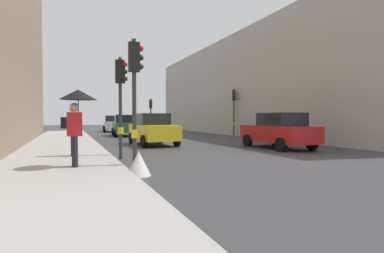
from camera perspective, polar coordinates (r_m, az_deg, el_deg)
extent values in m
plane|color=#38383A|center=(11.46, 17.39, -6.04)|extent=(120.00, 120.00, 0.00)
cube|color=#A8A5A0|center=(14.84, -22.99, -4.05)|extent=(3.49, 40.00, 0.16)
cube|color=#B2ADA3|center=(31.40, 15.37, 6.69)|extent=(12.00, 34.37, 8.63)
cylinder|color=#2D2D2D|center=(9.04, -10.68, 3.99)|extent=(0.12, 0.12, 3.78)
cube|color=black|center=(9.20, -10.73, 12.56)|extent=(0.30, 0.24, 0.84)
cube|color=yellow|center=(9.04, -10.65, -1.35)|extent=(0.16, 0.20, 0.24)
sphere|color=red|center=(9.28, -9.55, 14.10)|extent=(0.18, 0.18, 0.18)
sphere|color=#2D231E|center=(9.23, -9.54, 12.52)|extent=(0.18, 0.18, 0.18)
sphere|color=#2D231E|center=(9.19, -9.53, 10.93)|extent=(0.18, 0.18, 0.18)
cylinder|color=#2D2D2D|center=(25.50, 7.78, 2.57)|extent=(0.12, 0.12, 3.88)
cube|color=black|center=(25.56, 7.79, 5.75)|extent=(0.34, 0.37, 0.84)
cube|color=yellow|center=(25.50, 7.77, 0.57)|extent=(0.25, 0.22, 0.24)
sphere|color=red|center=(25.40, 7.85, 6.37)|extent=(0.18, 0.18, 0.18)
sphere|color=#2D231E|center=(25.38, 7.85, 5.78)|extent=(0.18, 0.18, 0.18)
sphere|color=#2D231E|center=(25.36, 7.84, 5.20)|extent=(0.18, 0.18, 0.18)
cylinder|color=#2D2D2D|center=(30.40, -7.67, 1.95)|extent=(0.12, 0.12, 3.39)
cube|color=black|center=(30.43, -7.68, 4.17)|extent=(0.24, 0.30, 0.84)
cube|color=yellow|center=(30.41, -7.67, 0.73)|extent=(0.20, 0.16, 0.24)
sphere|color=red|center=(30.26, -7.60, 4.68)|extent=(0.18, 0.18, 0.18)
sphere|color=#2D231E|center=(30.25, -7.60, 4.19)|extent=(0.18, 0.18, 0.18)
sphere|color=#2D231E|center=(30.24, -7.60, 3.70)|extent=(0.18, 0.18, 0.18)
cylinder|color=#2D2D2D|center=(11.54, -13.17, 3.30)|extent=(0.12, 0.12, 3.72)
cube|color=black|center=(11.66, -13.21, 9.90)|extent=(0.37, 0.35, 0.84)
cube|color=yellow|center=(11.54, -13.14, -0.73)|extent=(0.23, 0.25, 0.24)
sphere|color=red|center=(11.64, -12.31, 11.21)|extent=(0.18, 0.18, 0.18)
sphere|color=#2D231E|center=(11.60, -12.30, 9.94)|extent=(0.18, 0.18, 0.18)
sphere|color=#2D231E|center=(11.57, -12.29, 8.66)|extent=(0.18, 0.18, 0.18)
cube|color=#2D6038|center=(26.13, -12.32, -0.16)|extent=(2.09, 4.32, 0.80)
cube|color=black|center=(26.37, -12.38, 1.42)|extent=(1.74, 2.11, 0.64)
cylinder|color=black|center=(24.91, -9.94, -1.15)|extent=(0.26, 0.65, 0.64)
cylinder|color=black|center=(24.73, -14.08, -1.19)|extent=(0.26, 0.65, 0.64)
cylinder|color=black|center=(27.59, -10.73, -0.89)|extent=(0.26, 0.65, 0.64)
cylinder|color=black|center=(27.42, -14.46, -0.92)|extent=(0.26, 0.65, 0.64)
cube|color=yellow|center=(17.27, -7.24, -1.03)|extent=(1.96, 4.27, 0.80)
cube|color=black|center=(17.49, -7.48, 1.37)|extent=(1.68, 2.06, 0.64)
cylinder|color=black|center=(16.32, -2.82, -2.58)|extent=(0.24, 0.65, 0.64)
cylinder|color=black|center=(15.75, -8.93, -2.75)|extent=(0.24, 0.65, 0.64)
cylinder|color=black|center=(18.85, -5.81, -2.02)|extent=(0.24, 0.65, 0.64)
cylinder|color=black|center=(18.37, -11.15, -2.14)|extent=(0.24, 0.65, 0.64)
cube|color=silver|center=(34.30, -14.47, 0.25)|extent=(2.08, 4.31, 0.80)
cube|color=black|center=(34.54, -14.51, 1.45)|extent=(1.73, 2.10, 0.64)
cylinder|color=black|center=(33.04, -12.76, -0.49)|extent=(0.26, 0.65, 0.64)
cylinder|color=black|center=(32.92, -15.88, -0.52)|extent=(0.26, 0.65, 0.64)
cylinder|color=black|center=(35.72, -13.16, -0.33)|extent=(0.26, 0.65, 0.64)
cylinder|color=black|center=(35.62, -16.05, -0.36)|extent=(0.26, 0.65, 0.64)
cube|color=red|center=(15.86, 15.69, -1.31)|extent=(1.84, 4.22, 0.80)
cube|color=black|center=(15.65, 16.27, 1.29)|extent=(1.62, 2.01, 0.64)
cylinder|color=black|center=(16.46, 10.29, -2.56)|extent=(0.23, 0.64, 0.64)
cylinder|color=black|center=(17.50, 15.26, -2.35)|extent=(0.23, 0.64, 0.64)
cylinder|color=black|center=(14.28, 16.19, -3.24)|extent=(0.23, 0.64, 0.64)
cylinder|color=black|center=(15.46, 21.41, -2.92)|extent=(0.23, 0.64, 0.64)
cylinder|color=black|center=(9.22, -20.92, -4.27)|extent=(0.16, 0.16, 0.85)
cylinder|color=black|center=(9.02, -20.94, -4.40)|extent=(0.16, 0.16, 0.85)
cube|color=red|center=(9.07, -20.98, 0.41)|extent=(0.41, 0.27, 0.66)
sphere|color=tan|center=(9.08, -21.01, 3.38)|extent=(0.24, 0.24, 0.24)
cylinder|color=black|center=(9.07, -20.36, 2.00)|extent=(0.02, 0.02, 0.90)
cone|color=black|center=(9.09, -20.40, 5.59)|extent=(1.00, 1.00, 0.28)
cylinder|color=black|center=(11.84, -21.11, -2.99)|extent=(0.16, 0.16, 0.85)
cylinder|color=black|center=(11.64, -21.22, -3.07)|extent=(0.16, 0.16, 0.85)
cube|color=silver|center=(11.71, -21.21, 0.66)|extent=(0.43, 0.31, 0.66)
sphere|color=tan|center=(11.71, -21.23, 2.96)|extent=(0.24, 0.24, 0.24)
cube|color=black|center=(11.74, -22.66, 0.65)|extent=(0.23, 0.30, 0.40)
cone|color=silver|center=(8.16, -9.88, -6.79)|extent=(0.64, 0.64, 0.65)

